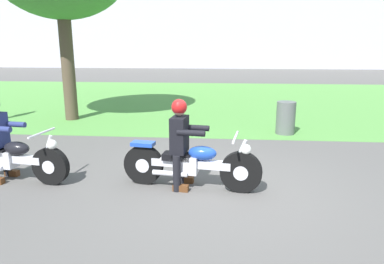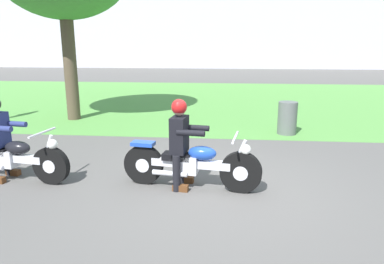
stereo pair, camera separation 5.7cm
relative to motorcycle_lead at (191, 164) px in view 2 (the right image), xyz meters
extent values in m
plane|color=#565451|center=(0.36, -0.16, -0.39)|extent=(120.00, 120.00, 0.00)
cube|color=#549342|center=(0.36, 8.99, -0.39)|extent=(60.00, 12.00, 0.01)
cylinder|color=black|center=(0.76, -0.10, -0.07)|extent=(0.65, 0.21, 0.64)
cylinder|color=silver|center=(0.76, -0.10, -0.07)|extent=(0.24, 0.17, 0.22)
cylinder|color=black|center=(-0.78, 0.11, -0.07)|extent=(0.65, 0.21, 0.64)
cylinder|color=silver|center=(-0.78, 0.11, -0.07)|extent=(0.24, 0.17, 0.22)
cube|color=silver|center=(-0.01, 0.00, 0.01)|extent=(1.25, 0.31, 0.12)
cube|color=silver|center=(-0.06, 0.01, -0.01)|extent=(0.35, 0.28, 0.28)
ellipsoid|color=#1E47B2|center=(0.17, -0.02, 0.19)|extent=(0.47, 0.30, 0.22)
cube|color=black|center=(-0.22, 0.03, 0.11)|extent=(0.47, 0.30, 0.10)
cube|color=#1E47B2|center=(-0.78, 0.11, 0.28)|extent=(0.38, 0.25, 0.06)
cylinder|color=silver|center=(0.71, -0.10, 0.18)|extent=(0.26, 0.08, 0.53)
cylinder|color=silver|center=(0.66, -0.09, 0.47)|extent=(0.13, 0.66, 0.04)
sphere|color=white|center=(0.82, -0.11, 0.29)|extent=(0.16, 0.16, 0.16)
cylinder|color=silver|center=(-0.32, -0.09, -0.13)|extent=(0.56, 0.15, 0.08)
cylinder|color=black|center=(-0.16, 0.21, -0.11)|extent=(0.12, 0.12, 0.57)
cube|color=#593319|center=(-0.10, 0.20, -0.34)|extent=(0.25, 0.13, 0.10)
cylinder|color=black|center=(-0.21, -0.15, -0.11)|extent=(0.12, 0.12, 0.57)
cube|color=#593319|center=(-0.15, -0.16, -0.34)|extent=(0.25, 0.13, 0.10)
cube|color=black|center=(-0.18, 0.03, 0.46)|extent=(0.27, 0.41, 0.56)
cylinder|color=black|center=(0.06, 0.17, 0.54)|extent=(0.43, 0.15, 0.09)
cylinder|color=black|center=(0.01, -0.17, 0.54)|extent=(0.43, 0.15, 0.09)
sphere|color=#D8A884|center=(-0.18, 0.03, 0.86)|extent=(0.20, 0.20, 0.20)
sphere|color=#B21919|center=(-0.18, 0.03, 0.89)|extent=(0.24, 0.24, 0.24)
cylinder|color=black|center=(-2.25, -0.05, -0.08)|extent=(0.62, 0.20, 0.61)
cylinder|color=silver|center=(-2.25, -0.05, -0.08)|extent=(0.23, 0.17, 0.21)
cube|color=silver|center=(-3.01, 0.05, 0.00)|extent=(1.24, 0.31, 0.12)
cube|color=silver|center=(-3.06, 0.06, -0.02)|extent=(0.35, 0.28, 0.28)
ellipsoid|color=black|center=(-2.83, 0.03, 0.18)|extent=(0.47, 0.30, 0.22)
cylinder|color=silver|center=(-2.30, -0.04, 0.17)|extent=(0.26, 0.08, 0.53)
cylinder|color=silver|center=(-2.35, -0.04, 0.46)|extent=(0.13, 0.66, 0.04)
sphere|color=white|center=(-2.19, -0.06, 0.28)|extent=(0.16, 0.16, 0.16)
cylinder|color=black|center=(-3.16, 0.26, -0.11)|extent=(0.12, 0.12, 0.56)
cube|color=#593319|center=(-3.10, 0.25, -0.34)|extent=(0.25, 0.13, 0.10)
cylinder|color=navy|center=(-2.95, 0.22, 0.53)|extent=(0.43, 0.15, 0.09)
cylinder|color=navy|center=(-2.99, -0.12, 0.53)|extent=(0.43, 0.15, 0.09)
cylinder|color=brown|center=(-3.98, 4.87, 1.12)|extent=(0.37, 0.37, 3.02)
cylinder|color=#595E5B|center=(2.03, 3.64, 0.01)|extent=(0.47, 0.47, 0.81)
camera|label=1|loc=(0.46, -5.28, 1.83)|focal=33.70mm
camera|label=2|loc=(0.52, -5.27, 1.83)|focal=33.70mm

